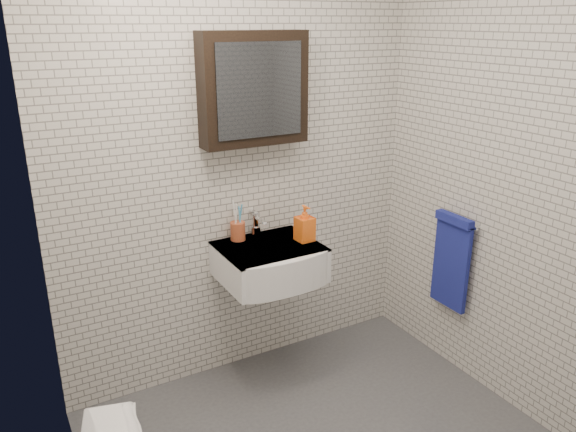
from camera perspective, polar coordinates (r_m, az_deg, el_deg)
The scene contains 7 objects.
room_shell at distance 2.31m, azimuth 5.71°, elevation 4.56°, with size 2.22×2.02×2.51m.
washbasin at distance 3.16m, azimuth -1.60°, elevation -4.83°, with size 0.55×0.50×0.20m.
faucet at distance 3.27m, azimuth -3.24°, elevation -1.01°, with size 0.06×0.20×0.15m.
mirror_cabinet at distance 3.08m, azimuth -3.49°, elevation 12.75°, with size 0.60×0.15×0.60m.
towel_rail at distance 3.45m, azimuth 16.29°, elevation -4.07°, with size 0.09×0.30×0.58m.
toothbrush_cup at distance 3.23m, azimuth -5.12°, elevation -1.44°, with size 0.09×0.09×0.23m.
soap_bottle at distance 3.19m, azimuth 1.71°, elevation -0.74°, with size 0.09×0.10×0.21m, color orange.
Camera 1 is at (-1.29, -1.82, 2.05)m, focal length 35.00 mm.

